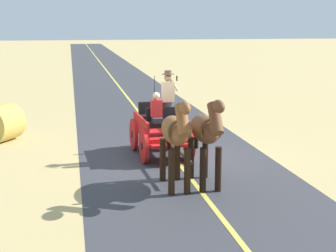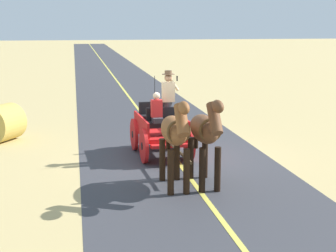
% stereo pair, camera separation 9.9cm
% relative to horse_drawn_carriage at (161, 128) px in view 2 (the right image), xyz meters
% --- Properties ---
extents(ground_plane, '(200.00, 200.00, 0.00)m').
position_rel_horse_drawn_carriage_xyz_m(ground_plane, '(-0.33, 0.30, -0.82)').
color(ground_plane, tan).
extents(road_surface, '(5.42, 160.00, 0.01)m').
position_rel_horse_drawn_carriage_xyz_m(road_surface, '(-0.33, 0.30, -0.81)').
color(road_surface, '#38383D').
rests_on(road_surface, ground).
extents(road_centre_stripe, '(0.12, 160.00, 0.00)m').
position_rel_horse_drawn_carriage_xyz_m(road_centre_stripe, '(-0.33, 0.30, -0.81)').
color(road_centre_stripe, '#DBCC4C').
rests_on(road_centre_stripe, road_surface).
extents(horse_drawn_carriage, '(1.54, 4.52, 2.50)m').
position_rel_horse_drawn_carriage_xyz_m(horse_drawn_carriage, '(0.00, 0.00, 0.00)').
color(horse_drawn_carriage, red).
rests_on(horse_drawn_carriage, ground).
extents(horse_near_side, '(0.59, 2.13, 2.21)m').
position_rel_horse_drawn_carriage_xyz_m(horse_near_side, '(-0.53, 3.00, 0.51)').
color(horse_near_side, brown).
rests_on(horse_near_side, ground).
extents(horse_off_side, '(0.56, 2.13, 2.21)m').
position_rel_horse_drawn_carriage_xyz_m(horse_off_side, '(0.20, 3.05, 0.51)').
color(horse_off_side, brown).
rests_on(horse_off_side, ground).
extents(hay_bale, '(1.60, 1.57, 1.20)m').
position_rel_horse_drawn_carriage_xyz_m(hay_bale, '(4.83, -2.76, -0.22)').
color(hay_bale, gold).
rests_on(hay_bale, ground).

